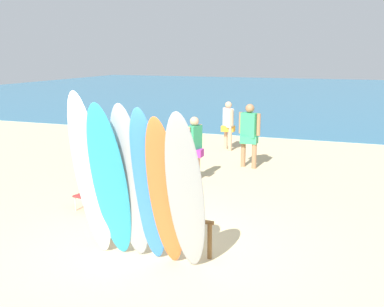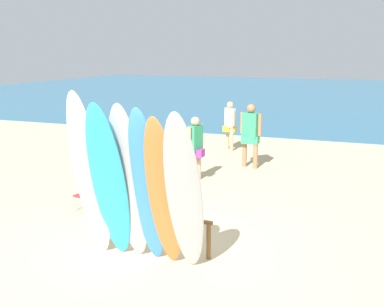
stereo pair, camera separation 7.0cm
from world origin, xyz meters
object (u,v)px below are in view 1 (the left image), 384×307
at_px(surfboard_grey_5, 186,195).
at_px(surfboard_rack, 156,223).
at_px(surfboard_teal_1, 110,184).
at_px(surfboard_blue_3, 148,188).
at_px(beachgoer_near_rack, 228,122).
at_px(beachgoer_by_water, 249,131).
at_px(surfboard_grey_2, 130,184).
at_px(beach_chair_red, 95,187).
at_px(surfboard_white_0, 90,177).
at_px(beachgoer_midbeach, 194,144).
at_px(surfboard_orange_4, 165,194).

bearing_deg(surfboard_grey_5, surfboard_rack, 133.72).
height_order(surfboard_teal_1, surfboard_blue_3, surfboard_teal_1).
xyz_separation_m(beachgoer_near_rack, beachgoer_by_water, (1.19, -2.04, 0.10)).
relative_size(surfboard_teal_1, beachgoer_near_rack, 1.64).
xyz_separation_m(surfboard_grey_2, surfboard_grey_5, (0.91, -0.15, -0.02)).
xyz_separation_m(surfboard_rack, beachgoer_by_water, (0.04, 5.84, 0.54)).
relative_size(surfboard_blue_3, surfboard_grey_5, 0.98).
relative_size(surfboard_grey_2, beach_chair_red, 2.99).
relative_size(surfboard_white_0, surfboard_teal_1, 1.04).
xyz_separation_m(surfboard_grey_2, beachgoer_midbeach, (-0.73, 4.59, -0.30)).
xyz_separation_m(surfboard_rack, beachgoer_midbeach, (-0.86, 4.05, 0.45)).
height_order(surfboard_blue_3, beachgoer_near_rack, surfboard_blue_3).
bearing_deg(surfboard_grey_5, surfboard_blue_3, 161.77).
distance_m(surfboard_grey_5, beach_chair_red, 3.62).
bearing_deg(surfboard_grey_2, surfboard_teal_1, -161.82).
relative_size(surfboard_rack, beach_chair_red, 2.29).
bearing_deg(beachgoer_near_rack, beachgoer_by_water, 168.14).
bearing_deg(surfboard_grey_5, beachgoer_near_rack, 98.06).
bearing_deg(surfboard_teal_1, surfboard_grey_2, 15.83).
distance_m(surfboard_blue_3, beachgoer_near_rack, 8.53).
height_order(surfboard_white_0, surfboard_grey_5, surfboard_white_0).
bearing_deg(surfboard_rack, surfboard_grey_5, -41.68).
bearing_deg(surfboard_white_0, surfboard_grey_5, -2.83).
bearing_deg(surfboard_white_0, surfboard_grey_2, 7.95).
xyz_separation_m(surfboard_blue_3, beachgoer_by_water, (-0.11, 6.38, -0.19)).
height_order(surfboard_rack, surfboard_grey_5, surfboard_grey_5).
distance_m(surfboard_grey_2, surfboard_blue_3, 0.29).
relative_size(surfboard_orange_4, surfboard_grey_5, 0.94).
xyz_separation_m(surfboard_white_0, beachgoer_midbeach, (-0.12, 4.68, -0.38)).
relative_size(surfboard_grey_5, beachgoer_by_water, 1.44).
relative_size(surfboard_teal_1, surfboard_blue_3, 1.04).
bearing_deg(beachgoer_near_rack, surfboard_rack, 146.25).
relative_size(surfboard_grey_5, beachgoer_near_rack, 1.60).
xyz_separation_m(surfboard_white_0, beachgoer_by_water, (0.78, 6.48, -0.29)).
xyz_separation_m(surfboard_white_0, surfboard_grey_2, (0.61, 0.09, -0.08)).
height_order(surfboard_blue_3, beachgoer_by_water, surfboard_blue_3).
height_order(surfboard_grey_2, surfboard_blue_3, surfboard_grey_2).
height_order(surfboard_orange_4, beachgoer_by_water, surfboard_orange_4).
bearing_deg(beachgoer_near_rack, beach_chair_red, 130.21).
height_order(surfboard_teal_1, beachgoer_midbeach, surfboard_teal_1).
bearing_deg(beachgoer_by_water, surfboard_blue_3, -71.55).
distance_m(surfboard_white_0, beach_chair_red, 2.61).
distance_m(surfboard_grey_5, beachgoer_midbeach, 5.02).
distance_m(surfboard_blue_3, surfboard_grey_5, 0.65).
distance_m(beachgoer_midbeach, beachgoer_by_water, 2.01).
distance_m(surfboard_teal_1, surfboard_blue_3, 0.57).
bearing_deg(surfboard_grey_2, beach_chair_red, 129.52).
bearing_deg(surfboard_blue_3, surfboard_grey_5, -15.25).
bearing_deg(surfboard_grey_2, surfboard_rack, 72.09).
height_order(surfboard_rack, surfboard_teal_1, surfboard_teal_1).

